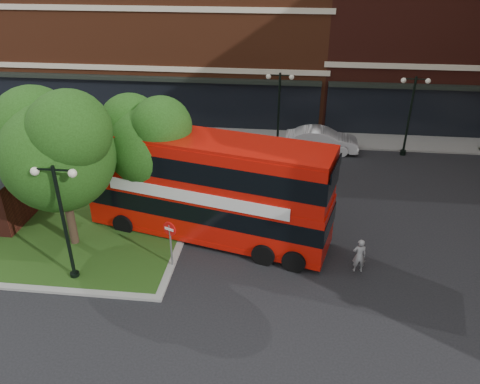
# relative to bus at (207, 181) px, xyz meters

# --- Properties ---
(ground) EXTENTS (120.00, 120.00, 0.00)m
(ground) POSITION_rel_bus_xyz_m (0.73, -4.00, -2.75)
(ground) COLOR black
(ground) RESTS_ON ground
(pavement_far) EXTENTS (44.00, 3.00, 0.12)m
(pavement_far) POSITION_rel_bus_xyz_m (0.73, 12.50, -2.69)
(pavement_far) COLOR slate
(pavement_far) RESTS_ON ground
(terrace_far_left) EXTENTS (26.00, 12.00, 14.00)m
(terrace_far_left) POSITION_rel_bus_xyz_m (-7.27, 20.00, 4.25)
(terrace_far_left) COLOR #612C17
(terrace_far_left) RESTS_ON ground
(terrace_far_right) EXTENTS (18.00, 12.00, 16.00)m
(terrace_far_right) POSITION_rel_bus_xyz_m (14.73, 20.00, 5.25)
(terrace_far_right) COLOR #471911
(terrace_far_right) RESTS_ON ground
(traffic_island) EXTENTS (12.60, 7.60, 0.15)m
(traffic_island) POSITION_rel_bus_xyz_m (-7.27, -1.00, -2.68)
(traffic_island) COLOR gray
(traffic_island) RESTS_ON ground
(tree_island_west) EXTENTS (5.40, 4.71, 7.21)m
(tree_island_west) POSITION_rel_bus_xyz_m (-5.86, -1.42, 2.05)
(tree_island_west) COLOR #2D2116
(tree_island_west) RESTS_ON ground
(tree_island_east) EXTENTS (4.46, 3.90, 6.29)m
(tree_island_east) POSITION_rel_bus_xyz_m (-2.84, 1.06, 1.50)
(tree_island_east) COLOR #2D2116
(tree_island_east) RESTS_ON ground
(lamp_island) EXTENTS (1.72, 0.36, 5.00)m
(lamp_island) POSITION_rel_bus_xyz_m (-4.77, -3.80, 0.08)
(lamp_island) COLOR black
(lamp_island) RESTS_ON ground
(lamp_far_left) EXTENTS (1.72, 0.36, 5.00)m
(lamp_far_left) POSITION_rel_bus_xyz_m (2.73, 10.50, 0.08)
(lamp_far_left) COLOR black
(lamp_far_left) RESTS_ON ground
(lamp_far_right) EXTENTS (1.72, 0.36, 5.00)m
(lamp_far_right) POSITION_rel_bus_xyz_m (10.73, 10.50, 0.08)
(lamp_far_right) COLOR black
(lamp_far_right) RESTS_ON ground
(bus) EXTENTS (11.24, 5.08, 4.18)m
(bus) POSITION_rel_bus_xyz_m (0.00, 0.00, 0.00)
(bus) COLOR red
(bus) RESTS_ON ground
(woman) EXTENTS (0.59, 0.41, 1.52)m
(woman) POSITION_rel_bus_xyz_m (6.56, -2.00, -1.98)
(woman) COLOR gray
(woman) RESTS_ON ground
(car_silver) EXTENTS (3.95, 1.94, 1.29)m
(car_silver) POSITION_rel_bus_xyz_m (-1.67, 10.50, -2.10)
(car_silver) COLOR silver
(car_silver) RESTS_ON ground
(car_white) EXTENTS (4.68, 1.74, 1.53)m
(car_white) POSITION_rel_bus_xyz_m (5.56, 10.50, -1.98)
(car_white) COLOR white
(car_white) RESTS_ON ground
(no_entry_sign) EXTENTS (0.57, 0.29, 2.18)m
(no_entry_sign) POSITION_rel_bus_xyz_m (-1.07, -2.60, -1.19)
(no_entry_sign) COLOR slate
(no_entry_sign) RESTS_ON ground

